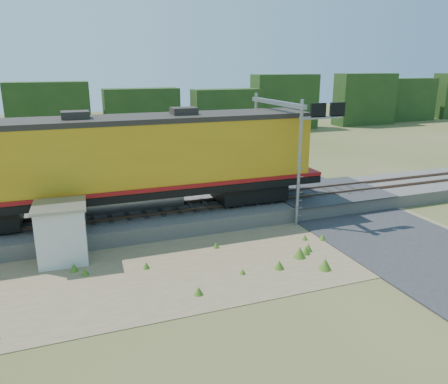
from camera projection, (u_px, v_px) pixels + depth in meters
name	position (u px, v px, depth m)	size (l,w,h in m)	color
ground	(267.00, 257.00, 19.99)	(140.00, 140.00, 0.00)	#475123
ballast	(221.00, 210.00, 25.28)	(70.00, 5.00, 0.80)	slate
rails	(221.00, 202.00, 25.14)	(70.00, 1.54, 0.16)	brown
dirt_shoulder	(222.00, 259.00, 19.76)	(26.00, 8.00, 0.03)	#8C7754
road	(380.00, 230.00, 23.00)	(7.00, 66.00, 0.86)	#38383A
tree_line_north	(131.00, 111.00, 53.29)	(130.00, 3.00, 6.50)	#1D3A15
weed_clumps	(193.00, 268.00, 18.90)	(15.00, 6.20, 0.56)	#487120
locomotive	(118.00, 161.00, 22.42)	(21.77, 3.32, 5.62)	black
shed	(62.00, 232.00, 19.32)	(2.36, 2.36, 2.66)	silver
signal_gantry	(287.00, 127.00, 24.61)	(2.70, 6.20, 6.81)	gray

